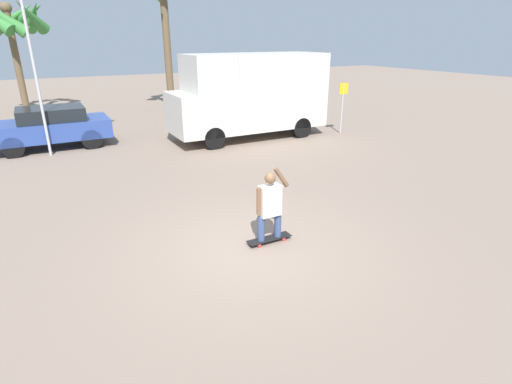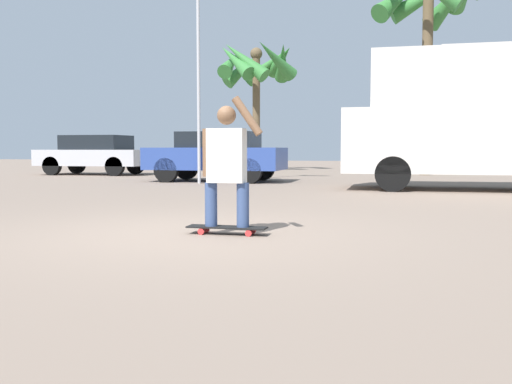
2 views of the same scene
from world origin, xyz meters
The scene contains 8 objects.
ground_plane centered at (0.00, 0.00, 0.00)m, with size 80.00×80.00×0.00m, color gray.
skateboard centered at (0.44, 0.01, 0.07)m, with size 0.91×0.23×0.09m.
person_skateboarder centered at (0.44, 0.01, 0.84)m, with size 0.70×0.22×1.47m.
camper_van centered at (4.31, 8.08, 1.74)m, with size 6.12×2.22×3.23m.
parked_car_blue centered at (-2.85, 10.07, 0.79)m, with size 4.01×1.87×1.46m.
parked_car_silver centered at (-8.63, 13.27, 0.78)m, with size 4.08×1.90×1.47m.
palm_tree_center_background centered at (-3.63, 18.62, 4.64)m, with size 3.69×3.71×5.69m.
flagpole centered at (-2.96, 9.00, 4.20)m, with size 1.11×0.12×7.45m.
Camera 2 is at (2.27, -6.14, 0.97)m, focal length 40.00 mm.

